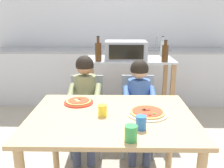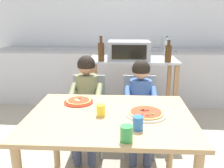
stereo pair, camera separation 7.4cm
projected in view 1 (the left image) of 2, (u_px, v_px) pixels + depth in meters
name	position (u px, v px, depth m)	size (l,w,h in m)	color
ground_plane	(113.00, 135.00, 3.02)	(10.82, 10.82, 0.00)	#A89E8C
back_wall_tiled	(114.00, 20.00, 4.27)	(4.55, 0.12, 2.70)	silver
kitchen_counter	(114.00, 76.00, 4.12)	(4.10, 0.60, 1.09)	silver
kitchen_island_cart	(129.00, 82.00, 3.09)	(1.08, 0.53, 0.92)	#B7BABF
toaster_oven	(126.00, 50.00, 2.96)	(0.50, 0.37, 0.22)	#999BA0
bottle_dark_olive_oil	(162.00, 48.00, 3.18)	(0.05, 0.05, 0.26)	#ADB7B2
bottle_clear_vinegar	(98.00, 51.00, 2.81)	(0.07, 0.07, 0.29)	#4C2D14
bottle_tall_green_wine	(165.00, 53.00, 2.78)	(0.07, 0.07, 0.25)	#4C2D14
dining_table	(111.00, 127.00, 1.81)	(1.21, 0.91, 0.73)	tan
dining_chair_left	(87.00, 109.00, 2.57)	(0.36, 0.36, 0.81)	gray
dining_chair_right	(138.00, 108.00, 2.57)	(0.36, 0.36, 0.81)	gray
child_in_olive_shirt	(85.00, 96.00, 2.41)	(0.32, 0.42, 1.04)	#424C6B
child_in_blue_striped_shirt	(139.00, 98.00, 2.41)	(0.32, 0.42, 0.99)	#424C6B
pizza_plate_red_rimmed	(79.00, 102.00, 2.01)	(0.24, 0.24, 0.03)	red
pizza_plate_white	(147.00, 113.00, 1.78)	(0.30, 0.30, 0.03)	white
drinking_cup_green	(131.00, 133.00, 1.40)	(0.08, 0.08, 0.10)	green
drinking_cup_blue	(141.00, 123.00, 1.54)	(0.07, 0.07, 0.09)	blue
drinking_cup_yellow	(102.00, 110.00, 1.75)	(0.06, 0.06, 0.08)	yellow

